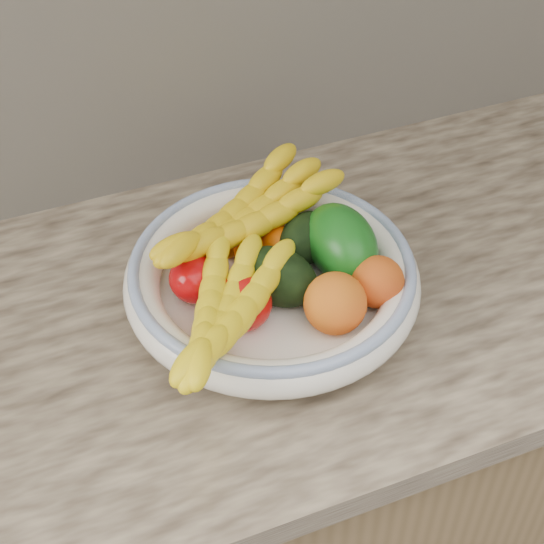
{
  "coord_description": "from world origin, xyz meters",
  "views": [
    {
      "loc": [
        -0.3,
        0.93,
        1.7
      ],
      "look_at": [
        0.0,
        1.66,
        0.96
      ],
      "focal_mm": 55.0,
      "sensor_mm": 36.0,
      "label": 1
    }
  ],
  "objects_px": {
    "fruit_bowl": "(272,278)",
    "banana_bunch_front": "(224,317)",
    "banana_bunch_back": "(243,223)",
    "green_mango": "(341,243)"
  },
  "relations": [
    {
      "from": "green_mango",
      "to": "banana_bunch_front",
      "type": "bearing_deg",
      "value": -160.66
    },
    {
      "from": "banana_bunch_back",
      "to": "banana_bunch_front",
      "type": "bearing_deg",
      "value": -142.05
    },
    {
      "from": "fruit_bowl",
      "to": "banana_bunch_back",
      "type": "distance_m",
      "value": 0.09
    },
    {
      "from": "fruit_bowl",
      "to": "banana_bunch_front",
      "type": "relative_size",
      "value": 1.29
    },
    {
      "from": "banana_bunch_back",
      "to": "banana_bunch_front",
      "type": "height_order",
      "value": "banana_bunch_back"
    },
    {
      "from": "banana_bunch_back",
      "to": "banana_bunch_front",
      "type": "relative_size",
      "value": 1.05
    },
    {
      "from": "green_mango",
      "to": "fruit_bowl",
      "type": "bearing_deg",
      "value": 178.82
    },
    {
      "from": "fruit_bowl",
      "to": "banana_bunch_back",
      "type": "relative_size",
      "value": 1.23
    },
    {
      "from": "green_mango",
      "to": "banana_bunch_front",
      "type": "xyz_separation_m",
      "value": [
        -0.19,
        -0.08,
        0.01
      ]
    },
    {
      "from": "fruit_bowl",
      "to": "green_mango",
      "type": "distance_m",
      "value": 0.1
    }
  ]
}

